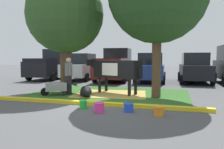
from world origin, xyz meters
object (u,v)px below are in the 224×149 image
object	(u,v)px
cow_holstein	(115,69)
pickup_truck_maroon	(115,66)
sedan_silver	(82,67)
sedan_blue	(151,68)
shade_tree_left	(65,15)
bucket_green	(83,104)
pickup_truck_black	(53,65)
calf_lying	(86,92)
hatchback_white	(195,68)
person_handler	(69,75)
bucket_pink	(99,107)
bucket_blue	(129,107)
bucket_orange	(159,111)
wheelbarrow	(56,87)

from	to	relation	value
cow_holstein	pickup_truck_maroon	size ratio (longest dim) A/B	0.55
sedan_silver	sedan_blue	distance (m)	5.29
shade_tree_left	cow_holstein	size ratio (longest dim) A/B	1.87
bucket_green	pickup_truck_black	world-z (taller)	pickup_truck_black
calf_lying	pickup_truck_black	size ratio (longest dim) A/B	0.24
sedan_silver	hatchback_white	size ratio (longest dim) A/B	1.00
person_handler	pickup_truck_black	xyz separation A→B (m)	(-4.92, 6.98, 0.20)
bucket_green	hatchback_white	size ratio (longest dim) A/B	0.06
calf_lying	bucket_pink	size ratio (longest dim) A/B	3.87
shade_tree_left	sedan_silver	xyz separation A→B (m)	(-1.82, 6.10, -2.73)
bucket_blue	sedan_blue	xyz separation A→B (m)	(-0.30, 9.17, 0.84)
bucket_orange	sedan_blue	bearing A→B (deg)	97.47
shade_tree_left	sedan_silver	size ratio (longest dim) A/B	1.25
sedan_blue	bucket_orange	bearing A→B (deg)	-82.53
pickup_truck_black	cow_holstein	bearing A→B (deg)	-41.95
shade_tree_left	bucket_orange	bearing A→B (deg)	-35.72
wheelbarrow	bucket_blue	world-z (taller)	wheelbarrow
bucket_green	sedan_blue	size ratio (longest dim) A/B	0.06
bucket_orange	pickup_truck_black	bearing A→B (deg)	133.30
bucket_pink	wheelbarrow	bearing A→B (deg)	139.88
pickup_truck_maroon	sedan_blue	size ratio (longest dim) A/B	1.23
hatchback_white	calf_lying	bearing A→B (deg)	-124.01
bucket_blue	wheelbarrow	bearing A→B (deg)	150.36
hatchback_white	wheelbarrow	bearing A→B (deg)	-131.12
cow_holstein	sedan_silver	size ratio (longest dim) A/B	0.67
bucket_pink	hatchback_white	xyz separation A→B (m)	(3.48, 9.72, 0.83)
person_handler	pickup_truck_black	distance (m)	8.55
bucket_green	bucket_pink	xyz separation A→B (m)	(0.66, -0.32, 0.01)
wheelbarrow	hatchback_white	bearing A→B (deg)	48.88
bucket_green	hatchback_white	world-z (taller)	hatchback_white
pickup_truck_black	pickup_truck_maroon	size ratio (longest dim) A/B	1.00
wheelbarrow	bucket_pink	bearing A→B (deg)	-40.12
pickup_truck_black	bucket_green	bearing A→B (deg)	-54.73
person_handler	bucket_green	xyz separation A→B (m)	(1.78, -2.49, -0.77)
calf_lying	hatchback_white	bearing A→B (deg)	55.99
bucket_blue	bucket_green	bearing A→B (deg)	179.46
bucket_green	pickup_truck_maroon	xyz separation A→B (m)	(-1.40, 9.31, 0.97)
person_handler	hatchback_white	distance (m)	9.10
sedan_silver	cow_holstein	bearing A→B (deg)	-54.40
sedan_silver	hatchback_white	bearing A→B (deg)	1.15
bucket_green	shade_tree_left	bearing A→B (deg)	125.59
cow_holstein	hatchback_white	size ratio (longest dim) A/B	0.67
bucket_orange	sedan_blue	xyz separation A→B (m)	(-1.23, 9.40, 0.85)
bucket_green	bucket_pink	size ratio (longest dim) A/B	0.83
wheelbarrow	bucket_pink	size ratio (longest dim) A/B	4.60
pickup_truck_black	calf_lying	bearing A→B (deg)	-51.25
calf_lying	cow_holstein	bearing A→B (deg)	49.74
shade_tree_left	person_handler	xyz separation A→B (m)	(0.47, -0.65, -2.80)
hatchback_white	sedan_blue	bearing A→B (deg)	-175.26
shade_tree_left	cow_holstein	world-z (taller)	shade_tree_left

